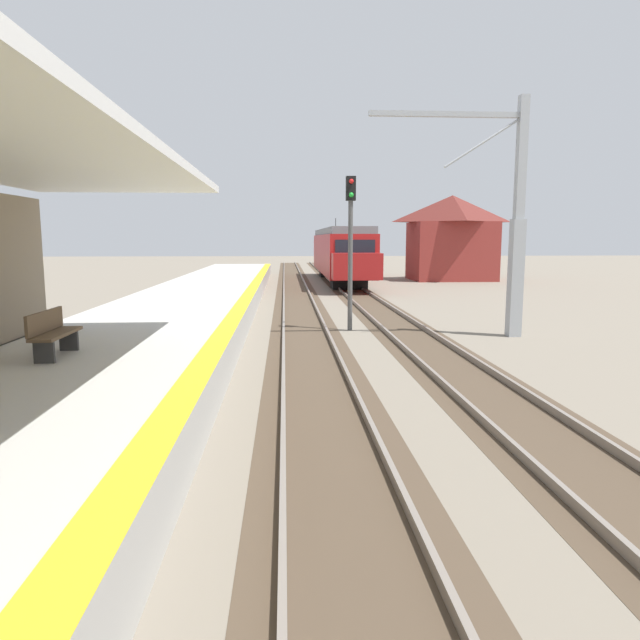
# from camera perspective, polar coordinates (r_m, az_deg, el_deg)

# --- Properties ---
(station_platform) EXTENTS (5.00, 80.00, 0.91)m
(station_platform) POSITION_cam_1_polar(r_m,az_deg,el_deg) (12.67, -20.62, -4.65)
(station_platform) COLOR #B7B5AD
(station_platform) RESTS_ON ground
(track_pair_nearest_platform) EXTENTS (2.34, 120.00, 0.16)m
(track_pair_nearest_platform) POSITION_cam_1_polar(r_m,az_deg,el_deg) (16.12, -1.09, -2.93)
(track_pair_nearest_platform) COLOR #4C3D2D
(track_pair_nearest_platform) RESTS_ON ground
(track_pair_middle) EXTENTS (2.34, 120.00, 0.16)m
(track_pair_middle) POSITION_cam_1_polar(r_m,az_deg,el_deg) (16.62, 10.72, -2.74)
(track_pair_middle) COLOR #4C3D2D
(track_pair_middle) RESTS_ON ground
(approaching_train) EXTENTS (2.93, 19.60, 4.76)m
(approaching_train) POSITION_cam_1_polar(r_m,az_deg,el_deg) (41.83, 2.06, 6.78)
(approaching_train) COLOR maroon
(approaching_train) RESTS_ON ground
(rail_signal_post) EXTENTS (0.32, 0.34, 5.20)m
(rail_signal_post) POSITION_cam_1_polar(r_m,az_deg,el_deg) (19.52, 3.06, 8.26)
(rail_signal_post) COLOR #4C4C4C
(rail_signal_post) RESTS_ON ground
(catenary_pylon_far_side) EXTENTS (5.00, 0.40, 7.50)m
(catenary_pylon_far_side) POSITION_cam_1_polar(r_m,az_deg,el_deg) (19.22, 18.31, 9.09)
(catenary_pylon_far_side) COLOR #9EA3A8
(catenary_pylon_far_side) RESTS_ON ground
(platform_bench) EXTENTS (0.45, 1.60, 0.88)m
(platform_bench) POSITION_cam_1_polar(r_m,az_deg,el_deg) (11.99, -25.13, -1.10)
(platform_bench) COLOR brown
(platform_bench) RESTS_ON station_platform
(distant_trackside_house) EXTENTS (6.60, 5.28, 6.40)m
(distant_trackside_house) POSITION_cam_1_polar(r_m,az_deg,el_deg) (45.18, 12.98, 8.15)
(distant_trackside_house) COLOR maroon
(distant_trackside_house) RESTS_ON ground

